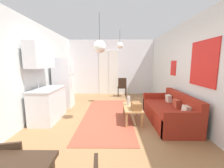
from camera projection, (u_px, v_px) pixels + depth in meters
ground_plane at (110, 126)px, 3.74m from camera, size 4.80×8.07×0.10m
wall_back at (111, 67)px, 7.28m from camera, size 4.40×0.13×2.73m
wall_right at (196, 72)px, 3.52m from camera, size 0.12×7.67×2.73m
wall_left at (23, 72)px, 3.56m from camera, size 0.12×7.67×2.73m
area_rug at (107, 115)px, 4.36m from camera, size 1.38×3.43×0.01m
couch at (170, 113)px, 3.84m from camera, size 0.89×1.93×0.78m
coffee_table at (132, 109)px, 3.90m from camera, size 0.46×0.93×0.40m
bamboo_vase at (129, 100)px, 4.03m from camera, size 0.09×0.09×0.48m
handbag at (136, 106)px, 3.64m from camera, size 0.23×0.34×0.31m
refrigerator at (64, 83)px, 5.11m from camera, size 0.63×0.58×1.75m
kitchen_counter at (46, 91)px, 3.93m from camera, size 0.61×1.21×2.11m
accent_chair at (122, 86)px, 6.68m from camera, size 0.42×0.40×0.91m
pendant_lamp_near at (100, 47)px, 3.40m from camera, size 0.30×0.30×0.92m
pendant_lamp_far at (120, 45)px, 5.08m from camera, size 0.24×0.24×0.65m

